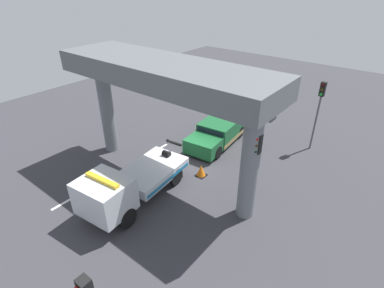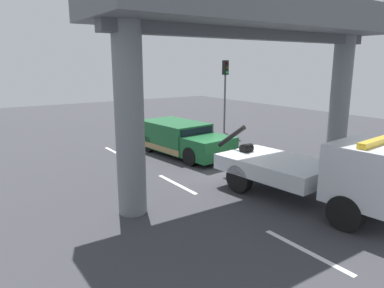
% 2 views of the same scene
% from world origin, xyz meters
% --- Properties ---
extents(ground_plane, '(60.00, 40.00, 0.10)m').
position_xyz_m(ground_plane, '(0.00, 0.00, -0.05)').
color(ground_plane, '#38383D').
extents(lane_stripe_west, '(2.60, 0.16, 0.01)m').
position_xyz_m(lane_stripe_west, '(-6.00, -2.63, 0.00)').
color(lane_stripe_west, silver).
rests_on(lane_stripe_west, ground).
extents(lane_stripe_mid, '(2.60, 0.16, 0.01)m').
position_xyz_m(lane_stripe_mid, '(0.00, -2.63, 0.00)').
color(lane_stripe_mid, silver).
rests_on(lane_stripe_mid, ground).
extents(lane_stripe_east, '(2.60, 0.16, 0.01)m').
position_xyz_m(lane_stripe_east, '(6.00, -2.63, 0.00)').
color(lane_stripe_east, silver).
rests_on(lane_stripe_east, ground).
extents(tow_truck_white, '(7.34, 2.98, 2.46)m').
position_xyz_m(tow_truck_white, '(4.52, 0.08, 1.20)').
color(tow_truck_white, silver).
rests_on(tow_truck_white, ground).
extents(towed_van_green, '(5.39, 2.69, 1.58)m').
position_xyz_m(towed_van_green, '(-3.77, -0.01, 0.78)').
color(towed_van_green, '#195B2D').
rests_on(towed_van_green, ground).
extents(overpass_structure, '(3.60, 12.23, 6.73)m').
position_xyz_m(overpass_structure, '(1.44, 0.00, 5.68)').
color(overpass_structure, slate).
rests_on(overpass_structure, ground).
extents(traffic_light_near, '(0.39, 0.32, 4.66)m').
position_xyz_m(traffic_light_near, '(-6.98, 5.40, 3.38)').
color(traffic_light_near, '#515456').
rests_on(traffic_light_near, ground).
extents(traffic_light_far, '(0.39, 0.32, 4.55)m').
position_xyz_m(traffic_light_far, '(1.52, 5.40, 3.31)').
color(traffic_light_far, '#515456').
rests_on(traffic_light_far, ground).
extents(traffic_cone_orange, '(0.60, 0.60, 0.71)m').
position_xyz_m(traffic_cone_orange, '(0.20, 1.50, 0.34)').
color(traffic_cone_orange, orange).
rests_on(traffic_cone_orange, ground).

